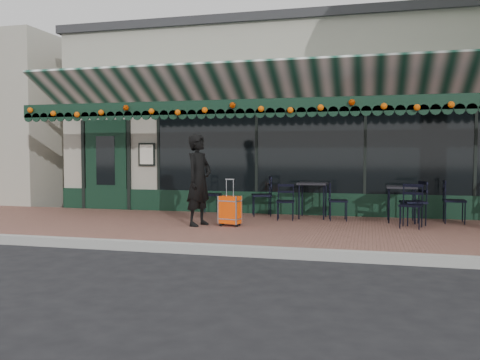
% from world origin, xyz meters
% --- Properties ---
extents(ground, '(80.00, 80.00, 0.00)m').
position_xyz_m(ground, '(0.00, 0.00, 0.00)').
color(ground, black).
rests_on(ground, ground).
extents(sidewalk, '(18.00, 4.00, 0.15)m').
position_xyz_m(sidewalk, '(0.00, 2.00, 0.07)').
color(sidewalk, brown).
rests_on(sidewalk, ground).
extents(curb, '(18.00, 0.16, 0.15)m').
position_xyz_m(curb, '(0.00, -0.08, 0.07)').
color(curb, '#9E9E99').
rests_on(curb, ground).
extents(restaurant_building, '(12.00, 9.60, 4.50)m').
position_xyz_m(restaurant_building, '(0.00, 7.84, 2.27)').
color(restaurant_building, '#A19B8B').
rests_on(restaurant_building, ground).
extents(woman, '(0.58, 0.73, 1.73)m').
position_xyz_m(woman, '(-1.64, 1.79, 1.02)').
color(woman, black).
rests_on(woman, sidewalk).
extents(suitcase, '(0.43, 0.30, 0.89)m').
position_xyz_m(suitcase, '(-1.05, 1.88, 0.45)').
color(suitcase, '#FF4808').
rests_on(suitcase, sidewalk).
extents(cafe_table_a, '(0.58, 0.58, 0.72)m').
position_xyz_m(cafe_table_a, '(2.12, 3.26, 0.80)').
color(cafe_table_a, black).
rests_on(cafe_table_a, sidewalk).
extents(cafe_table_b, '(0.61, 0.61, 0.76)m').
position_xyz_m(cafe_table_b, '(0.33, 3.47, 0.83)').
color(cafe_table_b, black).
rests_on(cafe_table_b, sidewalk).
extents(chair_a_left, '(0.54, 0.54, 0.86)m').
position_xyz_m(chair_a_left, '(2.32, 2.90, 0.58)').
color(chair_a_left, black).
rests_on(chair_a_left, sidewalk).
extents(chair_a_right, '(0.45, 0.45, 0.86)m').
position_xyz_m(chair_a_right, '(3.13, 3.37, 0.58)').
color(chair_a_right, black).
rests_on(chair_a_right, sidewalk).
extents(chair_a_front, '(0.49, 0.49, 0.82)m').
position_xyz_m(chair_a_front, '(2.25, 2.47, 0.56)').
color(chair_a_front, black).
rests_on(chair_a_front, sidewalk).
extents(chair_b_left, '(0.55, 0.55, 0.89)m').
position_xyz_m(chair_b_left, '(-0.80, 3.58, 0.59)').
color(chair_b_left, black).
rests_on(chair_b_left, sidewalk).
extents(chair_b_right, '(0.44, 0.44, 0.79)m').
position_xyz_m(chair_b_right, '(0.88, 3.22, 0.54)').
color(chair_b_right, black).
rests_on(chair_b_right, sidewalk).
extents(chair_b_front, '(0.42, 0.42, 0.75)m').
position_xyz_m(chair_b_front, '(-0.17, 3.00, 0.53)').
color(chair_b_front, black).
rests_on(chair_b_front, sidewalk).
extents(chair_solo, '(0.49, 0.49, 0.88)m').
position_xyz_m(chair_solo, '(-1.95, 3.53, 0.59)').
color(chair_solo, black).
rests_on(chair_solo, sidewalk).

